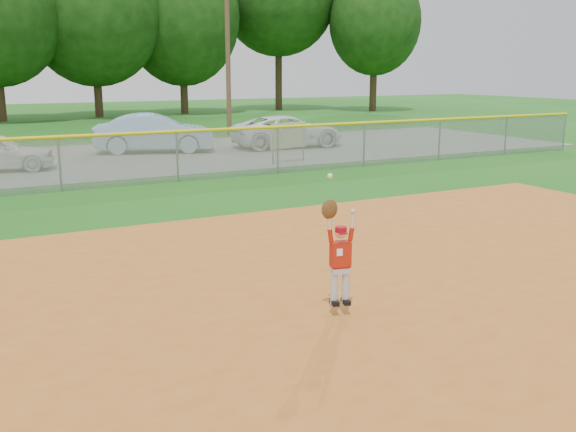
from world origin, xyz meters
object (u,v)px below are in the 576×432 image
object	(u,v)px
car_blue	(155,133)
sponsor_sign	(288,137)
ballplayer	(339,253)
car_white_b	(288,131)

from	to	relation	value
car_blue	sponsor_sign	size ratio (longest dim) A/B	2.92
car_blue	ballplayer	xyz separation A→B (m)	(-2.84, -18.33, 0.11)
car_white_b	sponsor_sign	distance (m)	4.70
sponsor_sign	car_blue	bearing A→B (deg)	123.73
ballplayer	car_blue	bearing A→B (deg)	81.19
car_blue	car_white_b	xyz separation A→B (m)	(5.55, -0.91, -0.10)
car_blue	car_white_b	bearing A→B (deg)	-80.47
sponsor_sign	ballplayer	world-z (taller)	ballplayer
car_white_b	ballplayer	world-z (taller)	ballplayer
car_white_b	ballplayer	distance (m)	19.34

